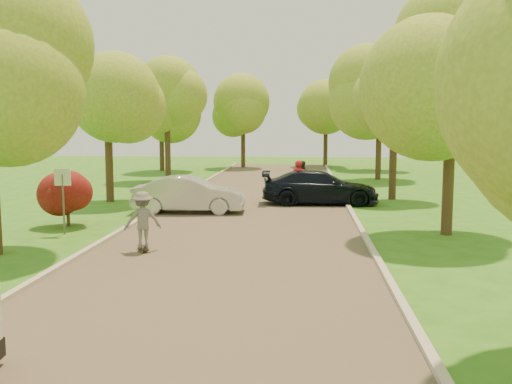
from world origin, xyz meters
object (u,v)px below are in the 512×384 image
(street_sign, at_px, (63,187))
(skateboarder, at_px, (143,220))
(dark_sedan, at_px, (320,187))
(longboard, at_px, (143,248))
(person_olive, at_px, (302,176))
(person_striped, at_px, (298,181))
(silver_sedan, at_px, (189,194))

(street_sign, xyz_separation_m, skateboarder, (3.30, -2.26, -0.65))
(dark_sedan, distance_m, longboard, 11.56)
(street_sign, relative_size, longboard, 2.54)
(longboard, xyz_separation_m, skateboarder, (-0.00, 0.00, 0.83))
(dark_sedan, relative_size, person_olive, 3.14)
(longboard, distance_m, skateboarder, 0.83)
(person_striped, bearing_deg, longboard, 86.54)
(longboard, xyz_separation_m, person_striped, (4.35, 10.58, 0.91))
(silver_sedan, xyz_separation_m, person_olive, (4.61, 7.69, 0.09))
(silver_sedan, distance_m, longboard, 7.26)
(dark_sedan, xyz_separation_m, skateboarder, (-5.34, -10.23, 0.15))
(person_olive, bearing_deg, longboard, 60.91)
(silver_sedan, distance_m, skateboarder, 7.24)
(skateboarder, height_order, person_olive, skateboarder)
(silver_sedan, bearing_deg, dark_sedan, -64.23)
(street_sign, xyz_separation_m, silver_sedan, (3.19, 4.97, -0.81))
(street_sign, relative_size, skateboarder, 1.34)
(street_sign, xyz_separation_m, longboard, (3.30, -2.26, -1.47))
(dark_sedan, distance_m, person_striped, 1.07)
(dark_sedan, bearing_deg, street_sign, 130.16)
(silver_sedan, height_order, person_olive, person_olive)
(person_striped, bearing_deg, person_olive, -73.06)
(person_striped, distance_m, person_olive, 4.36)
(silver_sedan, xyz_separation_m, longboard, (0.11, -7.23, -0.66))
(street_sign, height_order, silver_sedan, street_sign)
(silver_sedan, relative_size, skateboarder, 2.82)
(street_sign, xyz_separation_m, person_olive, (7.80, 12.66, -0.72))
(dark_sedan, distance_m, person_olive, 4.77)
(person_striped, relative_size, person_olive, 1.19)
(silver_sedan, height_order, person_striped, person_striped)
(street_sign, xyz_separation_m, person_striped, (7.65, 8.31, -0.57))
(longboard, distance_m, person_striped, 11.47)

